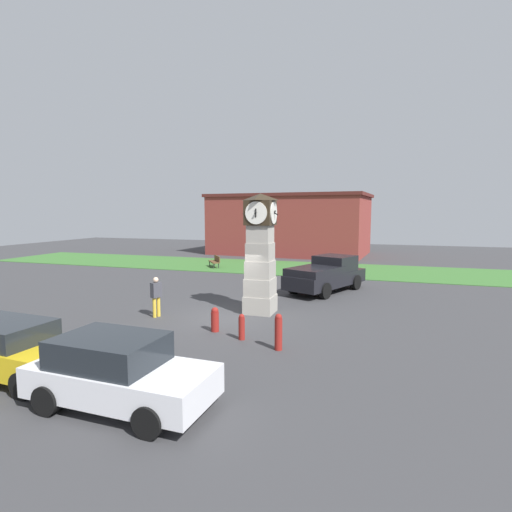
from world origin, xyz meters
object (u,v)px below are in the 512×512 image
(pedestrian_crossing_lot, at_px, (156,294))
(bench, at_px, (215,261))
(clock_tower, at_px, (260,255))
(bollard_near_tower, at_px, (278,332))
(bollard_far_row, at_px, (215,319))
(car_by_building, at_px, (118,371))
(car_near_tower, at_px, (9,348))
(pickup_truck, at_px, (326,274))
(bollard_mid_row, at_px, (242,327))

(pedestrian_crossing_lot, bearing_deg, bench, 104.36)
(clock_tower, bearing_deg, bollard_near_tower, -65.56)
(bollard_far_row, bearing_deg, car_by_building, -87.67)
(car_near_tower, height_order, pickup_truck, pickup_truck)
(car_by_building, bearing_deg, pickup_truck, 79.93)
(bollard_far_row, xyz_separation_m, car_near_tower, (-3.49, -5.17, 0.29))
(car_near_tower, height_order, car_by_building, car_by_building)
(clock_tower, relative_size, bollard_far_row, 5.70)
(car_by_building, distance_m, bench, 21.60)
(bollard_mid_row, relative_size, pedestrian_crossing_lot, 0.53)
(clock_tower, xyz_separation_m, bollard_near_tower, (1.90, -4.17, -1.87))
(bollard_far_row, distance_m, pickup_truck, 8.80)
(car_by_building, height_order, bench, car_by_building)
(pickup_truck, bearing_deg, bench, 145.08)
(car_near_tower, bearing_deg, pickup_truck, 65.35)
(bollard_mid_row, relative_size, car_by_building, 0.21)
(pickup_truck, xyz_separation_m, pedestrian_crossing_lot, (-5.76, -7.29, -0.00))
(bollard_mid_row, distance_m, pickup_truck, 9.06)
(car_near_tower, distance_m, pickup_truck, 14.89)
(car_by_building, bearing_deg, bollard_far_row, 92.33)
(bollard_near_tower, distance_m, car_by_building, 5.12)
(bollard_near_tower, distance_m, car_near_tower, 7.32)
(bollard_near_tower, distance_m, bollard_far_row, 2.87)
(clock_tower, xyz_separation_m, bench, (-7.30, 11.82, -1.92))
(bollard_near_tower, bearing_deg, bench, 119.90)
(car_near_tower, xyz_separation_m, pedestrian_crossing_lot, (0.45, 6.24, 0.19))
(bollard_mid_row, bearing_deg, bench, 116.80)
(clock_tower, bearing_deg, pickup_truck, 69.57)
(bollard_near_tower, relative_size, pedestrian_crossing_lot, 0.70)
(car_by_building, relative_size, pickup_truck, 0.74)
(car_near_tower, xyz_separation_m, car_by_building, (3.72, -0.49, 0.05))
(clock_tower, distance_m, bollard_mid_row, 4.13)
(bollard_mid_row, bearing_deg, pickup_truck, 80.42)
(bollard_near_tower, xyz_separation_m, car_by_building, (-2.40, -4.51, 0.20))
(bollard_far_row, xyz_separation_m, bench, (-6.57, 14.84, 0.08))
(clock_tower, height_order, pedestrian_crossing_lot, clock_tower)
(bench, bearing_deg, bollard_far_row, -66.13)
(car_by_building, xyz_separation_m, pedestrian_crossing_lot, (-3.27, 6.73, 0.15))
(bollard_far_row, xyz_separation_m, pedestrian_crossing_lot, (-3.04, 1.07, 0.49))
(bollard_far_row, bearing_deg, bollard_near_tower, -23.57)
(bollard_far_row, relative_size, pedestrian_crossing_lot, 0.54)
(car_by_building, bearing_deg, bollard_near_tower, 62.02)
(clock_tower, bearing_deg, car_by_building, -93.31)
(bollard_mid_row, distance_m, bench, 17.25)
(bollard_far_row, bearing_deg, bollard_mid_row, -24.78)
(bollard_mid_row, bearing_deg, bollard_near_tower, -22.51)
(clock_tower, bearing_deg, car_near_tower, -117.26)
(clock_tower, relative_size, bollard_mid_row, 5.72)
(bollard_far_row, relative_size, pickup_truck, 0.16)
(bollard_mid_row, xyz_separation_m, bollard_far_row, (-1.21, 0.56, 0.00))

